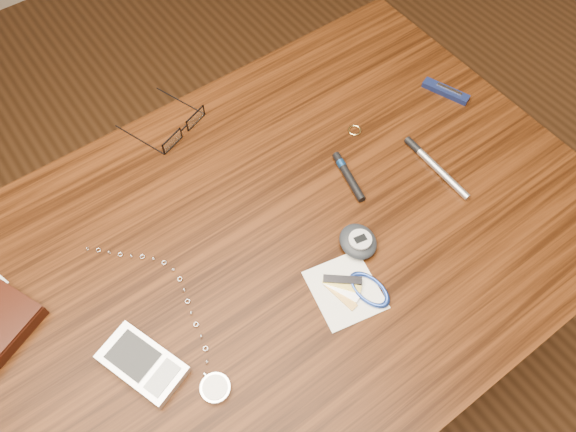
% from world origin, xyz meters
% --- Properties ---
extents(ground, '(3.80, 3.80, 0.00)m').
position_xyz_m(ground, '(0.00, 0.00, 0.00)').
color(ground, '#472814').
rests_on(ground, ground).
extents(desk, '(1.00, 0.70, 0.75)m').
position_xyz_m(desk, '(0.00, 0.00, 0.65)').
color(desk, '#351808').
rests_on(desk, ground).
extents(eyeglasses, '(0.14, 0.15, 0.02)m').
position_xyz_m(eyeglasses, '(-0.02, 0.28, 0.76)').
color(eyeglasses, black).
rests_on(eyeglasses, desk).
extents(gold_ring, '(0.03, 0.03, 0.00)m').
position_xyz_m(gold_ring, '(0.22, 0.10, 0.75)').
color(gold_ring, '#E5C06D').
rests_on(gold_ring, desk).
extents(pocket_watch, '(0.10, 0.32, 0.01)m').
position_xyz_m(pocket_watch, '(-0.21, -0.12, 0.76)').
color(pocket_watch, silver).
rests_on(pocket_watch, desk).
extents(pda_phone, '(0.10, 0.13, 0.02)m').
position_xyz_m(pda_phone, '(-0.28, -0.05, 0.76)').
color(pda_phone, silver).
rests_on(pda_phone, desk).
extents(pedometer, '(0.07, 0.07, 0.03)m').
position_xyz_m(pedometer, '(0.08, -0.08, 0.76)').
color(pedometer, black).
rests_on(pedometer, desk).
extents(notepad_keys, '(0.12, 0.12, 0.01)m').
position_xyz_m(notepad_keys, '(0.03, -0.14, 0.75)').
color(notepad_keys, white).
rests_on(notepad_keys, desk).
extents(pocket_knife, '(0.05, 0.09, 0.01)m').
position_xyz_m(pocket_knife, '(0.42, 0.07, 0.76)').
color(pocket_knife, '#0D173B').
rests_on(pocket_knife, desk).
extents(silver_pen, '(0.02, 0.15, 0.01)m').
position_xyz_m(silver_pen, '(0.28, -0.03, 0.76)').
color(silver_pen, '#B3B3B7').
rests_on(silver_pen, desk).
extents(black_blue_pen, '(0.04, 0.10, 0.01)m').
position_xyz_m(black_blue_pen, '(0.15, 0.03, 0.76)').
color(black_blue_pen, black).
rests_on(black_blue_pen, desk).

